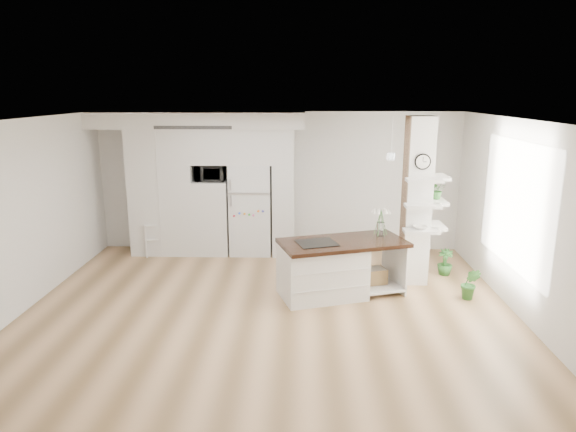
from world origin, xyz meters
name	(u,v)px	position (x,y,z in m)	size (l,w,h in m)	color
floor	(270,309)	(0.00, 0.00, 0.00)	(7.00, 6.00, 0.01)	tan
room	(268,183)	(0.00, 0.00, 1.86)	(7.04, 6.04, 2.72)	white
cabinet_wall	(202,176)	(-1.45, 2.67, 1.51)	(4.00, 0.71, 2.70)	silver
refrigerator	(251,209)	(-0.53, 2.68, 0.88)	(0.78, 0.69, 1.75)	silver
column	(423,202)	(2.38, 1.13, 1.35)	(0.69, 0.90, 2.70)	silver
window	(515,205)	(3.48, 0.30, 1.50)	(2.40, 2.40, 0.00)	white
pendant_light	(393,162)	(1.70, 0.15, 2.12)	(0.12, 0.12, 0.10)	white
kitchen_island	(329,268)	(0.88, 0.55, 0.45)	(2.09, 1.45, 1.42)	silver
bookshelf	(161,240)	(-2.26, 2.51, 0.28)	(0.60, 0.46, 0.63)	silver
floor_plant_a	(470,284)	(3.00, 0.45, 0.25)	(0.28, 0.22, 0.50)	#2F6B2B
floor_plant_b	(445,262)	(2.91, 1.53, 0.22)	(0.25, 0.25, 0.45)	#2F6B2B
microwave	(210,173)	(-1.27, 2.62, 1.57)	(0.54, 0.37, 0.30)	#2D2D2D
shelf_plant	(437,190)	(2.63, 1.30, 1.52)	(0.27, 0.23, 0.30)	#2F6B2B
decor_bowl	(420,227)	(2.30, 0.90, 1.00)	(0.22, 0.22, 0.05)	white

